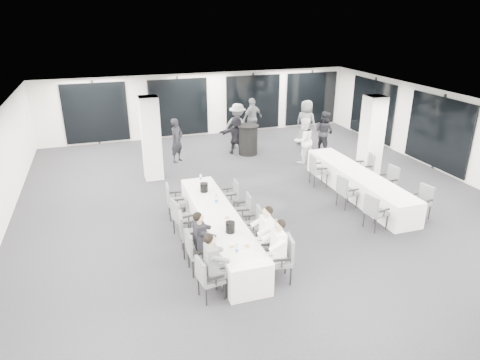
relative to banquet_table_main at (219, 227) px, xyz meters
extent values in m
cube|color=black|center=(1.83, 1.65, -0.39)|extent=(14.00, 16.00, 0.02)
cube|color=white|center=(1.83, 1.65, 2.43)|extent=(14.00, 16.00, 0.02)
cube|color=silver|center=(8.84, 1.65, 1.02)|extent=(0.02, 16.00, 2.80)
cube|color=silver|center=(1.83, 9.66, 1.02)|extent=(14.00, 0.02, 2.80)
cube|color=black|center=(1.83, 9.59, 0.98)|extent=(13.60, 0.06, 2.50)
cube|color=black|center=(8.77, 2.65, 0.98)|extent=(0.06, 14.00, 2.50)
cube|color=white|center=(-0.97, 4.85, 1.02)|extent=(0.60, 0.60, 2.80)
cube|color=white|center=(6.03, 2.65, 1.02)|extent=(0.60, 0.60, 2.80)
cube|color=silver|center=(0.00, 0.00, 0.00)|extent=(0.90, 5.00, 0.75)
cube|color=silver|center=(4.83, 1.41, 0.00)|extent=(0.90, 5.00, 0.75)
cylinder|color=black|center=(2.95, 6.31, 0.21)|extent=(0.74, 0.74, 1.17)
cylinder|color=black|center=(2.95, 6.31, 0.79)|extent=(0.85, 0.85, 0.02)
cube|color=#4D4F55|center=(-0.75, -2.13, 0.06)|extent=(0.52, 0.54, 0.08)
cube|color=#4D4F55|center=(-0.96, -2.17, 0.33)|extent=(0.13, 0.45, 0.45)
cylinder|color=black|center=(-0.98, -1.97, -0.18)|extent=(0.04, 0.04, 0.40)
cylinder|color=black|center=(-0.91, -2.36, -0.18)|extent=(0.04, 0.04, 0.40)
cylinder|color=black|center=(-0.59, -1.91, -0.18)|extent=(0.04, 0.04, 0.40)
cylinder|color=black|center=(-0.52, -2.29, -0.18)|extent=(0.04, 0.04, 0.40)
cube|color=black|center=(-0.79, -1.89, 0.23)|extent=(0.33, 0.10, 0.04)
cube|color=black|center=(-0.71, -2.37, 0.23)|extent=(0.33, 0.10, 0.04)
cube|color=#4D4F55|center=(-0.75, -1.15, 0.09)|extent=(0.48, 0.50, 0.08)
cube|color=#4D4F55|center=(-0.98, -1.15, 0.37)|extent=(0.07, 0.48, 0.48)
cylinder|color=black|center=(-0.96, -0.94, -0.16)|extent=(0.04, 0.04, 0.42)
cylinder|color=black|center=(-0.95, -1.36, -0.16)|extent=(0.04, 0.04, 0.42)
cylinder|color=black|center=(-0.55, -0.94, -0.16)|extent=(0.04, 0.04, 0.42)
cylinder|color=black|center=(-0.54, -1.35, -0.16)|extent=(0.04, 0.04, 0.42)
cube|color=black|center=(-0.75, -0.89, 0.27)|extent=(0.35, 0.05, 0.04)
cube|color=black|center=(-0.75, -1.40, 0.27)|extent=(0.35, 0.05, 0.04)
cube|color=#4D4F55|center=(-0.75, -0.37, 0.12)|extent=(0.56, 0.58, 0.09)
cube|color=#4D4F55|center=(-0.99, -0.35, 0.42)|extent=(0.12, 0.51, 0.51)
cylinder|color=black|center=(-0.94, -0.13, -0.15)|extent=(0.04, 0.04, 0.45)
cylinder|color=black|center=(-0.99, -0.57, -0.15)|extent=(0.04, 0.04, 0.45)
cylinder|color=black|center=(-0.51, -0.18, -0.15)|extent=(0.04, 0.04, 0.45)
cylinder|color=black|center=(-0.56, -0.62, -0.15)|extent=(0.04, 0.04, 0.45)
cube|color=black|center=(-0.72, -0.10, 0.31)|extent=(0.38, 0.08, 0.04)
cube|color=black|center=(-0.78, -0.65, 0.31)|extent=(0.38, 0.08, 0.04)
cube|color=#4D4F55|center=(-0.75, 0.56, 0.09)|extent=(0.59, 0.60, 0.08)
cube|color=#4D4F55|center=(-0.97, 0.51, 0.37)|extent=(0.18, 0.48, 0.48)
cylinder|color=black|center=(-1.00, 0.71, -0.16)|extent=(0.04, 0.04, 0.42)
cylinder|color=black|center=(-0.90, 0.31, -0.16)|extent=(0.04, 0.04, 0.42)
cylinder|color=black|center=(-0.60, 0.82, -0.16)|extent=(0.04, 0.04, 0.42)
cylinder|color=black|center=(-0.50, 0.42, -0.16)|extent=(0.04, 0.04, 0.42)
cube|color=black|center=(-0.82, 0.81, 0.27)|extent=(0.35, 0.13, 0.04)
cube|color=black|center=(-0.68, 0.31, 0.27)|extent=(0.35, 0.13, 0.04)
cube|color=#4D4F55|center=(-0.75, 1.61, 0.09)|extent=(0.52, 0.54, 0.08)
cube|color=#4D4F55|center=(-0.98, 1.63, 0.38)|extent=(0.11, 0.48, 0.48)
cylinder|color=black|center=(-0.94, 1.84, -0.16)|extent=(0.04, 0.04, 0.43)
cylinder|color=black|center=(-0.98, 1.42, -0.16)|extent=(0.04, 0.04, 0.43)
cylinder|color=black|center=(-0.52, 1.80, -0.16)|extent=(0.04, 0.04, 0.43)
cylinder|color=black|center=(-0.56, 1.39, -0.16)|extent=(0.04, 0.04, 0.43)
cube|color=black|center=(-0.73, 1.87, 0.27)|extent=(0.36, 0.07, 0.04)
cube|color=black|center=(-0.77, 1.35, 0.27)|extent=(0.36, 0.07, 0.04)
cube|color=#4D4F55|center=(0.75, -2.00, 0.11)|extent=(0.57, 0.59, 0.09)
cube|color=#4D4F55|center=(0.98, -2.04, 0.40)|extent=(0.15, 0.50, 0.49)
cylinder|color=black|center=(0.93, -2.25, -0.16)|extent=(0.04, 0.04, 0.44)
cylinder|color=black|center=(1.00, -1.82, -0.16)|extent=(0.04, 0.04, 0.44)
cylinder|color=black|center=(0.50, -2.17, -0.16)|extent=(0.04, 0.04, 0.44)
cylinder|color=black|center=(0.57, -1.75, -0.16)|extent=(0.04, 0.04, 0.44)
cube|color=black|center=(0.71, -2.26, 0.29)|extent=(0.37, 0.10, 0.04)
cube|color=black|center=(0.79, -1.74, 0.29)|extent=(0.37, 0.10, 0.04)
cube|color=#4D4F55|center=(0.75, -1.33, 0.10)|extent=(0.58, 0.60, 0.08)
cube|color=#4D4F55|center=(0.98, -1.38, 0.39)|extent=(0.16, 0.49, 0.49)
cylinder|color=black|center=(0.91, -1.58, -0.16)|extent=(0.04, 0.04, 0.43)
cylinder|color=black|center=(1.00, -1.17, -0.16)|extent=(0.04, 0.04, 0.43)
cylinder|color=black|center=(0.50, -1.50, -0.16)|extent=(0.04, 0.04, 0.43)
cylinder|color=black|center=(0.59, -1.08, -0.16)|extent=(0.04, 0.04, 0.43)
cube|color=black|center=(0.70, -1.59, 0.28)|extent=(0.36, 0.12, 0.04)
cube|color=black|center=(0.80, -1.08, 0.28)|extent=(0.36, 0.12, 0.04)
cube|color=#4D4F55|center=(0.75, -0.27, 0.05)|extent=(0.48, 0.50, 0.08)
cube|color=#4D4F55|center=(0.96, -0.29, 0.31)|extent=(0.10, 0.44, 0.44)
cylinder|color=black|center=(0.92, -0.48, -0.18)|extent=(0.03, 0.03, 0.39)
cylinder|color=black|center=(0.96, -0.10, -0.18)|extent=(0.03, 0.03, 0.39)
cylinder|color=black|center=(0.54, -0.44, -0.18)|extent=(0.03, 0.03, 0.39)
cylinder|color=black|center=(0.58, -0.06, -0.18)|extent=(0.03, 0.03, 0.39)
cube|color=black|center=(0.73, -0.51, 0.21)|extent=(0.33, 0.07, 0.04)
cube|color=black|center=(0.77, -0.04, 0.21)|extent=(0.33, 0.07, 0.04)
cube|color=#4D4F55|center=(0.75, 0.55, 0.06)|extent=(0.49, 0.51, 0.08)
cube|color=#4D4F55|center=(0.96, 0.52, 0.32)|extent=(0.11, 0.45, 0.44)
cylinder|color=black|center=(0.92, 0.33, -0.18)|extent=(0.03, 0.03, 0.40)
cylinder|color=black|center=(0.96, 0.71, -0.18)|extent=(0.03, 0.03, 0.40)
cylinder|color=black|center=(0.54, 0.38, -0.18)|extent=(0.03, 0.03, 0.40)
cylinder|color=black|center=(0.58, 0.76, -0.18)|extent=(0.03, 0.03, 0.40)
cube|color=black|center=(0.72, 0.31, 0.22)|extent=(0.33, 0.08, 0.04)
cube|color=black|center=(0.78, 0.78, 0.22)|extent=(0.33, 0.08, 0.04)
cube|color=#4D4F55|center=(0.75, 1.60, 0.04)|extent=(0.45, 0.47, 0.07)
cube|color=#4D4F55|center=(0.95, 1.59, 0.30)|extent=(0.08, 0.43, 0.43)
cylinder|color=black|center=(0.93, 1.40, -0.18)|extent=(0.03, 0.03, 0.38)
cylinder|color=black|center=(0.95, 1.77, -0.18)|extent=(0.03, 0.03, 0.38)
cylinder|color=black|center=(0.55, 1.42, -0.18)|extent=(0.03, 0.03, 0.38)
cylinder|color=black|center=(0.57, 1.79, -0.18)|extent=(0.03, 0.03, 0.38)
cube|color=black|center=(0.74, 1.36, 0.20)|extent=(0.32, 0.05, 0.04)
cube|color=black|center=(0.76, 1.83, 0.20)|extent=(0.32, 0.05, 0.04)
cube|color=#4D4F55|center=(4.08, -0.64, 0.08)|extent=(0.56, 0.57, 0.08)
cube|color=#4D4F55|center=(3.86, -0.68, 0.36)|extent=(0.15, 0.47, 0.47)
cylinder|color=black|center=(3.84, -0.48, -0.17)|extent=(0.04, 0.04, 0.42)
cylinder|color=black|center=(3.92, -0.88, -0.17)|extent=(0.04, 0.04, 0.42)
cylinder|color=black|center=(4.24, -0.40, -0.17)|extent=(0.04, 0.04, 0.42)
cylinder|color=black|center=(4.32, -0.80, -0.17)|extent=(0.04, 0.04, 0.42)
cube|color=black|center=(4.03, -0.39, 0.26)|extent=(0.35, 0.11, 0.04)
cube|color=black|center=(4.13, -0.89, 0.26)|extent=(0.35, 0.11, 0.04)
cube|color=#4D4F55|center=(4.08, 0.77, 0.08)|extent=(0.52, 0.53, 0.08)
cube|color=#4D4F55|center=(3.86, 0.74, 0.35)|extent=(0.11, 0.47, 0.46)
cylinder|color=black|center=(3.86, 0.94, -0.17)|extent=(0.04, 0.04, 0.41)
cylinder|color=black|center=(3.91, 0.54, -0.17)|extent=(0.04, 0.04, 0.41)
cylinder|color=black|center=(4.26, 0.99, -0.17)|extent=(0.04, 0.04, 0.41)
cylinder|color=black|center=(4.31, 0.59, -0.17)|extent=(0.04, 0.04, 0.41)
cube|color=black|center=(4.05, 1.02, 0.25)|extent=(0.34, 0.08, 0.04)
cube|color=black|center=(4.11, 0.52, 0.25)|extent=(0.34, 0.08, 0.04)
cube|color=#4D4F55|center=(4.08, 2.53, 0.10)|extent=(0.55, 0.57, 0.09)
cube|color=#4D4F55|center=(3.85, 2.56, 0.39)|extent=(0.12, 0.49, 0.49)
cylinder|color=black|center=(3.90, 2.77, -0.16)|extent=(0.04, 0.04, 0.44)
cylinder|color=black|center=(3.85, 2.34, -0.16)|extent=(0.04, 0.04, 0.44)
cylinder|color=black|center=(4.32, 2.72, -0.16)|extent=(0.04, 0.04, 0.44)
cylinder|color=black|center=(4.27, 2.29, -0.16)|extent=(0.04, 0.04, 0.44)
cube|color=black|center=(4.11, 2.80, 0.29)|extent=(0.36, 0.09, 0.04)
cube|color=black|center=(4.05, 2.27, 0.29)|extent=(0.36, 0.09, 0.04)
cube|color=#4D4F55|center=(5.58, -0.49, 0.07)|extent=(0.53, 0.55, 0.08)
cube|color=#4D4F55|center=(5.79, -0.45, 0.33)|extent=(0.15, 0.45, 0.45)
cylinder|color=black|center=(5.81, -0.65, -0.17)|extent=(0.04, 0.04, 0.40)
cylinder|color=black|center=(5.74, -0.26, -0.17)|extent=(0.04, 0.04, 0.40)
cylinder|color=black|center=(5.43, -0.72, -0.17)|extent=(0.04, 0.04, 0.40)
cylinder|color=black|center=(5.35, -0.34, -0.17)|extent=(0.04, 0.04, 0.40)
cube|color=black|center=(5.63, -0.73, 0.23)|extent=(0.33, 0.10, 0.04)
cube|color=black|center=(5.54, -0.25, 0.23)|extent=(0.33, 0.10, 0.04)
cube|color=#4D4F55|center=(5.58, 1.01, 0.09)|extent=(0.51, 0.52, 0.08)
cube|color=#4D4F55|center=(5.81, 1.03, 0.37)|extent=(0.09, 0.48, 0.47)
cylinder|color=black|center=(5.80, 0.82, -0.16)|extent=(0.04, 0.04, 0.42)
cylinder|color=black|center=(5.77, 1.23, -0.16)|extent=(0.04, 0.04, 0.42)
cylinder|color=black|center=(5.39, 0.79, -0.16)|extent=(0.04, 0.04, 0.42)
cylinder|color=black|center=(5.36, 1.20, -0.16)|extent=(0.04, 0.04, 0.42)
cube|color=black|center=(5.60, 0.76, 0.26)|extent=(0.35, 0.07, 0.04)
cube|color=black|center=(5.57, 1.27, 0.26)|extent=(0.35, 0.07, 0.04)
cube|color=#4D4F55|center=(5.58, 2.26, 0.10)|extent=(0.59, 0.61, 0.08)
cube|color=#4D4F55|center=(5.81, 2.21, 0.39)|extent=(0.17, 0.49, 0.49)
cylinder|color=black|center=(5.74, 2.00, -0.16)|extent=(0.04, 0.04, 0.44)
cylinder|color=black|center=(5.84, 2.42, -0.16)|extent=(0.04, 0.04, 0.44)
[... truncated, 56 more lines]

